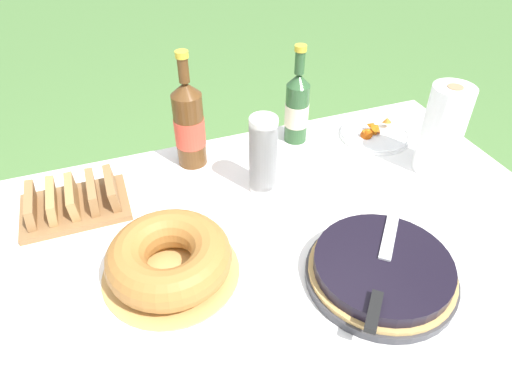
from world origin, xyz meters
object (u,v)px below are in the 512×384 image
at_px(berry_tart, 382,270).
at_px(cider_bottle_amber, 189,125).
at_px(snack_plate_left, 375,133).
at_px(serving_knife, 383,269).
at_px(cider_bottle_green, 297,107).
at_px(bundt_cake, 169,259).
at_px(cup_stack, 263,155).
at_px(bread_board, 74,202).
at_px(paper_towel_roll, 443,130).

height_order(berry_tart, cider_bottle_amber, cider_bottle_amber).
bearing_deg(snack_plate_left, cider_bottle_amber, 173.54).
distance_m(serving_knife, cider_bottle_green, 0.60).
distance_m(berry_tart, cider_bottle_amber, 0.63).
bearing_deg(bundt_cake, berry_tart, -22.41).
bearing_deg(cup_stack, serving_knife, -75.49).
bearing_deg(berry_tart, snack_plate_left, 59.40).
bearing_deg(berry_tart, cider_bottle_green, 84.27).
xyz_separation_m(cider_bottle_green, bread_board, (-0.66, -0.11, -0.08)).
bearing_deg(bundt_cake, paper_towel_roll, 9.31).
bearing_deg(cider_bottle_green, berry_tart, -95.73).
distance_m(cider_bottle_amber, paper_towel_roll, 0.68).
xyz_separation_m(serving_knife, bundt_cake, (-0.40, 0.19, -0.02)).
distance_m(berry_tart, bread_board, 0.76).
xyz_separation_m(bundt_cake, paper_towel_roll, (0.77, 0.13, 0.08)).
distance_m(cider_bottle_amber, bread_board, 0.36).
height_order(serving_knife, bread_board, same).
bearing_deg(paper_towel_roll, bundt_cake, -170.69).
distance_m(serving_knife, cup_stack, 0.42).
bearing_deg(serving_knife, cup_stack, 55.23).
bearing_deg(cup_stack, berry_tart, -72.04).
bearing_deg(cider_bottle_amber, snack_plate_left, -6.46).
distance_m(berry_tart, cup_stack, 0.41).
relative_size(bundt_cake, cider_bottle_amber, 0.90).
distance_m(berry_tart, snack_plate_left, 0.58).
relative_size(cider_bottle_amber, paper_towel_roll, 1.31).
xyz_separation_m(cider_bottle_green, snack_plate_left, (0.24, -0.07, -0.10)).
height_order(berry_tart, serving_knife, serving_knife).
height_order(serving_knife, bundt_cake, bundt_cake).
relative_size(serving_knife, bread_board, 1.15).
relative_size(bundt_cake, bread_board, 1.14).
height_order(cider_bottle_amber, bread_board, cider_bottle_amber).
bearing_deg(cider_bottle_green, snack_plate_left, -16.94).
height_order(cup_stack, bread_board, cup_stack).
height_order(bundt_cake, cider_bottle_amber, cider_bottle_amber).
relative_size(cup_stack, cider_bottle_green, 0.72).
relative_size(serving_knife, bundt_cake, 1.01).
distance_m(cup_stack, snack_plate_left, 0.45).
distance_m(cup_stack, paper_towel_roll, 0.49).
height_order(cider_bottle_green, bread_board, cider_bottle_green).
relative_size(cup_stack, snack_plate_left, 1.00).
distance_m(cup_stack, cider_bottle_amber, 0.23).
relative_size(cider_bottle_green, snack_plate_left, 1.38).
height_order(serving_knife, paper_towel_roll, paper_towel_roll).
height_order(cup_stack, snack_plate_left, cup_stack).
relative_size(serving_knife, snack_plate_left, 1.39).
bearing_deg(snack_plate_left, berry_tart, -120.60).
bearing_deg(serving_knife, snack_plate_left, 9.64).
bearing_deg(snack_plate_left, cider_bottle_green, 163.06).
bearing_deg(serving_knife, cider_bottle_green, 33.38).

